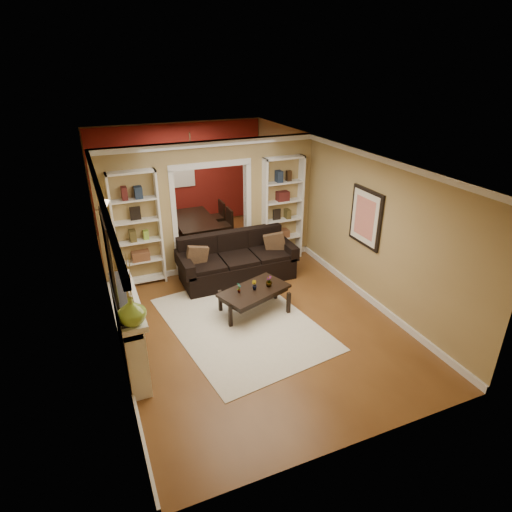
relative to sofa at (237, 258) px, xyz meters
name	(u,v)px	position (x,y,z in m)	size (l,w,h in m)	color
floor	(233,291)	(-0.27, -0.45, -0.46)	(8.00, 8.00, 0.00)	brown
ceiling	(229,152)	(-0.27, -0.45, 2.24)	(8.00, 8.00, 0.00)	white
wall_back	(179,176)	(-0.27, 3.55, 0.89)	(8.00, 8.00, 0.00)	tan
wall_front	(360,354)	(-0.27, -4.45, 0.89)	(8.00, 8.00, 0.00)	tan
wall_left	(102,246)	(-2.52, -0.45, 0.89)	(8.00, 8.00, 0.00)	tan
wall_right	(336,211)	(1.98, -0.45, 0.89)	(8.00, 8.00, 0.00)	tan
partition_wall	(211,207)	(-0.27, 0.75, 0.89)	(4.50, 0.15, 2.70)	tan
red_back_panel	(180,177)	(-0.27, 3.52, 0.86)	(4.44, 0.04, 2.64)	maroon
dining_window	(179,169)	(-0.27, 3.48, 1.09)	(0.78, 0.03, 0.98)	#8CA5CC
area_rug	(241,323)	(-0.52, -1.56, -0.45)	(2.20, 3.08, 0.01)	silver
sofa	(237,258)	(0.00, 0.00, 0.00)	(2.35, 1.02, 0.92)	black
pillow_left	(197,257)	(-0.83, -0.02, 0.19)	(0.41, 0.12, 0.41)	brown
pillow_right	(275,243)	(0.83, -0.02, 0.20)	(0.42, 0.12, 0.42)	brown
coffee_table	(254,301)	(-0.17, -1.31, -0.23)	(1.22, 0.66, 0.46)	black
plant_left	(239,288)	(-0.45, -1.31, 0.09)	(0.10, 0.07, 0.18)	#336626
plant_center	(254,285)	(-0.17, -1.31, 0.09)	(0.09, 0.08, 0.17)	#336626
plant_right	(269,281)	(0.11, -1.31, 0.10)	(0.11, 0.11, 0.20)	#336626
bookshelf_left	(137,230)	(-1.82, 0.58, 0.69)	(0.90, 0.30, 2.30)	white
bookshelf_right	(282,210)	(1.28, 0.58, 0.69)	(0.90, 0.30, 2.30)	white
fireplace	(131,332)	(-2.36, -1.95, 0.12)	(0.32, 1.70, 1.16)	white
vase	(132,311)	(-2.36, -2.65, 0.88)	(0.35, 0.35, 0.37)	#7FAA36
mirror	(109,257)	(-2.50, -1.95, 1.34)	(0.03, 0.95, 1.10)	silver
wall_sconce	(101,207)	(-2.42, 0.10, 1.37)	(0.18, 0.18, 0.22)	#FFE0A5
framed_art	(365,218)	(1.94, -1.45, 1.09)	(0.04, 0.85, 1.05)	black
dining_table	(196,230)	(-0.26, 2.23, -0.16)	(0.96, 1.72, 0.60)	black
dining_chair_nw	(176,231)	(-0.81, 1.93, 0.01)	(0.47, 0.47, 0.95)	black
dining_chair_ne	(221,226)	(0.29, 1.93, -0.03)	(0.43, 0.43, 0.87)	black
dining_chair_sw	(171,226)	(-0.81, 2.53, -0.07)	(0.39, 0.39, 0.78)	black
dining_chair_se	(213,218)	(0.29, 2.53, -0.02)	(0.43, 0.43, 0.88)	black
chandelier	(190,160)	(-0.27, 2.25, 1.56)	(0.50, 0.50, 0.30)	#3F2C1C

